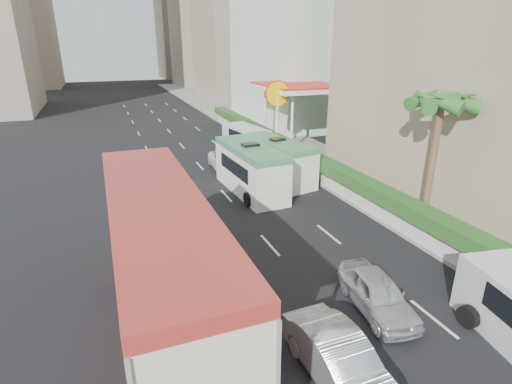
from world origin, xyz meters
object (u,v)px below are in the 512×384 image
minibus_far (277,161)px  panel_van_far (246,139)px  double_decker_bus (163,277)px  minibus_near (251,169)px  car_silver_lane_b (375,309)px  van_asset (228,170)px  shell_station (297,114)px  car_silver_lane_a (338,380)px  palm_tree (432,165)px

minibus_far → panel_van_far: 8.49m
double_decker_bus → minibus_near: bearing=59.1°
car_silver_lane_b → minibus_near: minibus_near is taller
car_silver_lane_b → panel_van_far: panel_van_far is taller
double_decker_bus → van_asset: 18.80m
car_silver_lane_b → shell_station: shell_station is taller
minibus_far → car_silver_lane_a: bearing=-119.5°
double_decker_bus → palm_tree: (13.80, 4.00, 0.85)m
minibus_near → shell_station: shell_station is taller
car_silver_lane_b → minibus_far: size_ratio=0.62×
shell_station → minibus_near: bearing=-128.8°
panel_van_far → shell_station: 5.72m
palm_tree → minibus_near: bearing=128.4°
car_silver_lane_a → palm_tree: 12.41m
double_decker_bus → car_silver_lane_b: 7.73m
van_asset → car_silver_lane_a: bearing=-95.3°
panel_van_far → minibus_far: bearing=-103.7°
car_silver_lane_a → shell_station: 28.80m
van_asset → panel_van_far: size_ratio=0.93×
palm_tree → shell_station: size_ratio=0.80×
double_decker_bus → minibus_far: double_decker_bus is taller
panel_van_far → van_asset: bearing=-131.5°
double_decker_bus → shell_station: 28.02m
minibus_near → double_decker_bus: bearing=-124.0°
car_silver_lane_a → minibus_near: minibus_near is taller
car_silver_lane_b → minibus_near: (0.05, 13.01, 1.51)m
car_silver_lane_b → palm_tree: (6.54, 4.82, 3.38)m
panel_van_far → double_decker_bus: bearing=-124.1°
car_silver_lane_b → panel_van_far: bearing=89.7°
car_silver_lane_a → panel_van_far: 26.09m
double_decker_bus → minibus_near: double_decker_bus is taller
palm_tree → shell_station: 19.14m
car_silver_lane_a → van_asset: 20.49m
double_decker_bus → panel_van_far: (10.60, 22.14, -1.47)m
double_decker_bus → palm_tree: 14.39m
palm_tree → car_silver_lane_a: bearing=-143.3°
double_decker_bus → car_silver_lane_a: bearing=-36.6°
car_silver_lane_a → panel_van_far: (6.37, 25.28, 1.06)m
double_decker_bus → car_silver_lane_a: (4.23, -3.14, -2.53)m
van_asset → minibus_far: size_ratio=0.77×
car_silver_lane_a → panel_van_far: bearing=73.7°
minibus_near → shell_station: 13.93m
panel_van_far → palm_tree: palm_tree is taller
van_asset → palm_tree: palm_tree is taller
double_decker_bus → shell_station: (16.00, 23.00, 0.22)m
double_decker_bus → minibus_far: 16.89m
car_silver_lane_b → minibus_far: minibus_far is taller
car_silver_lane_a → minibus_near: bearing=76.5°
minibus_far → double_decker_bus: bearing=-136.8°
palm_tree → van_asset: bearing=116.2°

